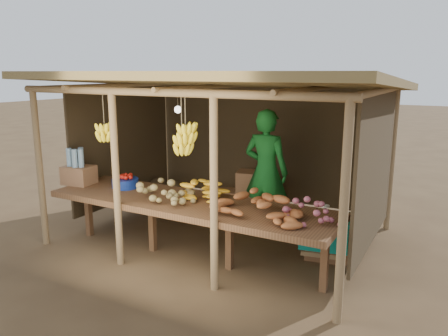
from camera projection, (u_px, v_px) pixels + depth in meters
The scene contains 13 objects.
ground at pixel (224, 236), 6.59m from camera, with size 60.00×60.00×0.00m, color brown.
stall_structure at pixel (224, 107), 6.24m from camera, with size 4.70×3.50×2.43m.
counter at pixel (189, 205), 5.62m from camera, with size 3.90×1.05×0.80m.
potato_heap at pixel (161, 187), 5.59m from camera, with size 0.86×0.51×0.36m, color olive, non-canonical shape.
sweet_potato_heap at pixel (257, 201), 4.98m from camera, with size 1.06×0.64×0.36m, color #AE5E2C, non-canonical shape.
onion_heap at pixel (306, 208), 4.73m from camera, with size 0.72×0.43×0.35m, color #A6505F, non-canonical shape.
banana_pile at pixel (204, 186), 5.65m from camera, with size 0.63×0.38×0.35m, color yellow, non-canonical shape.
tomato_basin at pixel (125, 182), 6.24m from camera, with size 0.38×0.38×0.20m.
bottle_box at pixel (79, 170), 6.42m from camera, with size 0.46×0.39×0.54m.
vendor at pixel (266, 172), 6.57m from camera, with size 0.69×0.45×1.90m, color #176B25.
tarp_crate at pixel (328, 235), 5.79m from camera, with size 0.70×0.63×0.74m.
carton_stack at pixel (242, 196), 7.44m from camera, with size 1.11×0.51×0.78m.
burlap_sacks at pixel (167, 191), 8.09m from camera, with size 0.83×0.43×0.58m.
Camera 1 is at (2.99, -5.45, 2.42)m, focal length 35.00 mm.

